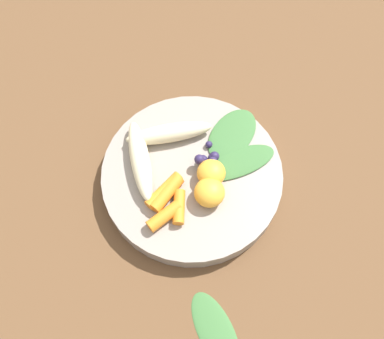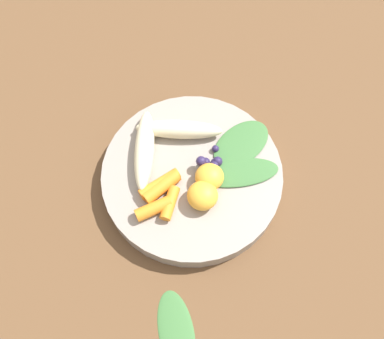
% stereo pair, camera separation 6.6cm
% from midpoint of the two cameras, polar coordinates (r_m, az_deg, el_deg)
% --- Properties ---
extents(ground_plane, '(2.40, 2.40, 0.00)m').
position_cam_midpoint_polar(ground_plane, '(0.69, 2.69, -1.72)').
color(ground_plane, brown).
extents(bowl, '(0.27, 0.27, 0.03)m').
position_cam_midpoint_polar(bowl, '(0.68, 2.75, -1.21)').
color(bowl, gray).
rests_on(bowl, ground_plane).
extents(banana_peeled_left, '(0.13, 0.04, 0.03)m').
position_cam_midpoint_polar(banana_peeled_left, '(0.67, -3.17, 2.20)').
color(banana_peeled_left, beige).
rests_on(banana_peeled_left, bowl).
extents(banana_peeled_right, '(0.05, 0.13, 0.03)m').
position_cam_midpoint_polar(banana_peeled_right, '(0.68, 1.11, 4.73)').
color(banana_peeled_right, beige).
rests_on(banana_peeled_right, bowl).
extents(orange_segment_near, '(0.04, 0.04, 0.03)m').
position_cam_midpoint_polar(orange_segment_near, '(0.65, 5.07, -1.23)').
color(orange_segment_near, '#F4A833').
rests_on(orange_segment_near, bowl).
extents(orange_segment_far, '(0.04, 0.04, 0.03)m').
position_cam_midpoint_polar(orange_segment_far, '(0.63, 4.27, -3.59)').
color(orange_segment_far, '#F4A833').
rests_on(orange_segment_far, bowl).
extents(carrot_front, '(0.05, 0.06, 0.02)m').
position_cam_midpoint_polar(carrot_front, '(0.65, -1.20, -2.14)').
color(carrot_front, orange).
rests_on(carrot_front, bowl).
extents(carrot_mid_left, '(0.05, 0.06, 0.02)m').
position_cam_midpoint_polar(carrot_mid_left, '(0.64, -0.96, -2.52)').
color(carrot_mid_left, orange).
rests_on(carrot_mid_left, bowl).
extents(carrot_mid_right, '(0.03, 0.05, 0.02)m').
position_cam_midpoint_polar(carrot_mid_right, '(0.63, -1.90, -5.22)').
color(carrot_mid_right, orange).
rests_on(carrot_mid_right, bowl).
extents(carrot_rear, '(0.05, 0.03, 0.02)m').
position_cam_midpoint_polar(carrot_rear, '(0.64, 0.16, -4.53)').
color(carrot_rear, orange).
rests_on(carrot_rear, bowl).
extents(blueberry_pile, '(0.04, 0.04, 0.03)m').
position_cam_midpoint_polar(blueberry_pile, '(0.66, 5.17, 0.75)').
color(blueberry_pile, '#2D234C').
rests_on(blueberry_pile, bowl).
extents(kale_leaf_left, '(0.05, 0.12, 0.01)m').
position_cam_midpoint_polar(kale_leaf_left, '(0.67, 8.68, -0.68)').
color(kale_leaf_left, '#3D7038').
rests_on(kale_leaf_left, bowl).
extents(kale_leaf_right, '(0.11, 0.11, 0.01)m').
position_cam_midpoint_polar(kale_leaf_right, '(0.69, 8.85, 2.92)').
color(kale_leaf_right, '#3D7038').
rests_on(kale_leaf_right, bowl).
extents(kale_leaf_stray, '(0.12, 0.06, 0.01)m').
position_cam_midpoint_polar(kale_leaf_stray, '(0.64, 1.14, -19.91)').
color(kale_leaf_stray, '#3D7038').
rests_on(kale_leaf_stray, ground_plane).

